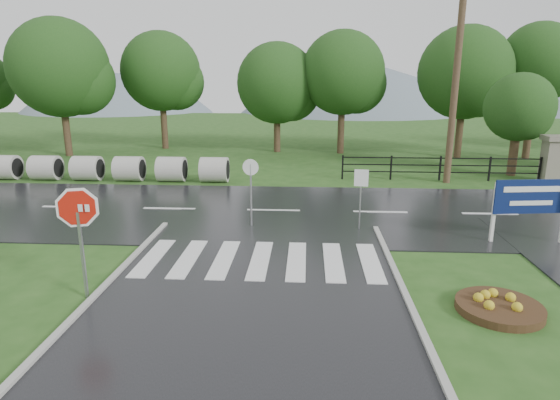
{
  "coord_description": "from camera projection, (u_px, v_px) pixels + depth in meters",
  "views": [
    {
      "loc": [
        1.25,
        -6.94,
        4.9
      ],
      "look_at": [
        0.49,
        6.0,
        1.5
      ],
      "focal_mm": 30.0,
      "sensor_mm": 36.0,
      "label": 1
    }
  ],
  "objects": [
    {
      "name": "ground",
      "position": [
        231.0,
        372.0,
        8.02
      ],
      "size": [
        120.0,
        120.0,
        0.0
      ],
      "primitive_type": "plane",
      "color": "#264D19",
      "rests_on": "ground"
    },
    {
      "name": "main_road",
      "position": [
        273.0,
        211.0,
        17.68
      ],
      "size": [
        90.0,
        8.0,
        0.04
      ],
      "primitive_type": "cube",
      "color": "black",
      "rests_on": "ground"
    },
    {
      "name": "crosswalk",
      "position": [
        260.0,
        260.0,
        12.83
      ],
      "size": [
        6.5,
        2.8,
        0.02
      ],
      "color": "silver",
      "rests_on": "ground"
    },
    {
      "name": "pillar_west",
      "position": [
        552.0,
        158.0,
        22.43
      ],
      "size": [
        1.0,
        1.0,
        2.24
      ],
      "color": "gray",
      "rests_on": "ground"
    },
    {
      "name": "fence_west",
      "position": [
        440.0,
        166.0,
        22.84
      ],
      "size": [
        9.58,
        0.08,
        1.2
      ],
      "color": "black",
      "rests_on": "ground"
    },
    {
      "name": "hills",
      "position": [
        321.0,
        210.0,
        74.53
      ],
      "size": [
        102.0,
        48.0,
        48.0
      ],
      "color": "slate",
      "rests_on": "ground"
    },
    {
      "name": "treeline",
      "position": [
        304.0,
        153.0,
        31.14
      ],
      "size": [
        83.2,
        5.2,
        10.0
      ],
      "color": "#183C12",
      "rests_on": "ground"
    },
    {
      "name": "culvert_pipes",
      "position": [
        87.0,
        168.0,
        22.9
      ],
      "size": [
        13.9,
        1.2,
        1.2
      ],
      "color": "#9E9B93",
      "rests_on": "ground"
    },
    {
      "name": "stop_sign",
      "position": [
        78.0,
        218.0,
        10.28
      ],
      "size": [
        1.17,
        0.39,
        2.76
      ],
      "color": "#939399",
      "rests_on": "ground"
    },
    {
      "name": "estate_billboard",
      "position": [
        531.0,
        200.0,
        13.96
      ],
      "size": [
        2.26,
        0.33,
        1.98
      ],
      "color": "silver",
      "rests_on": "ground"
    },
    {
      "name": "flower_bed",
      "position": [
        499.0,
        306.0,
        10.07
      ],
      "size": [
        1.82,
        1.82,
        0.36
      ],
      "color": "#332111",
      "rests_on": "ground"
    },
    {
      "name": "reg_sign_small",
      "position": [
        361.0,
        187.0,
        15.16
      ],
      "size": [
        0.45,
        0.1,
        2.04
      ],
      "color": "#939399",
      "rests_on": "ground"
    },
    {
      "name": "reg_sign_round",
      "position": [
        251.0,
        185.0,
        15.48
      ],
      "size": [
        0.54,
        0.11,
        2.33
      ],
      "color": "#939399",
      "rests_on": "ground"
    },
    {
      "name": "utility_pole_east",
      "position": [
        456.0,
        79.0,
        21.3
      ],
      "size": [
        1.7,
        0.32,
        9.54
      ],
      "color": "#473523",
      "rests_on": "ground"
    },
    {
      "name": "entrance_tree_left",
      "position": [
        519.0,
        108.0,
        23.37
      ],
      "size": [
        3.4,
        3.4,
        5.17
      ],
      "color": "#3D2B1C",
      "rests_on": "ground"
    }
  ]
}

